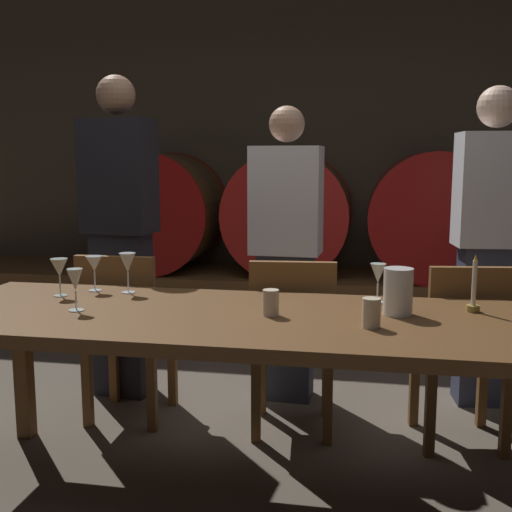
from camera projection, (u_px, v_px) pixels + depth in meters
ground_plane at (210, 482)px, 2.63m from camera, size 9.06×9.06×0.00m
back_wall at (299, 152)px, 5.52m from camera, size 6.97×0.24×2.82m
barrel_shelf at (290, 298)px, 5.17m from camera, size 6.28×0.90×0.42m
wine_barrel_left at (161, 212)px, 5.26m from camera, size 0.98×0.78×0.98m
wine_barrel_center at (290, 214)px, 5.06m from camera, size 0.98×0.78×0.98m
wine_barrel_right at (432, 216)px, 4.86m from camera, size 0.98×0.78×0.98m
dining_table at (268, 332)px, 2.39m from camera, size 2.67×0.86×0.76m
chair_left at (125, 329)px, 3.18m from camera, size 0.40×0.40×0.88m
chair_center at (293, 338)px, 3.02m from camera, size 0.43×0.43×0.88m
chair_right at (465, 347)px, 2.88m from camera, size 0.45×0.45×0.88m
guest_left at (120, 234)px, 3.51m from camera, size 0.40×0.28×1.79m
guest_center at (286, 253)px, 3.47m from camera, size 0.39×0.26×1.62m
guest_right at (490, 244)px, 3.38m from camera, size 0.40×0.28×1.72m
candle_center at (474, 295)px, 2.43m from camera, size 0.05×0.05×0.23m
pitcher at (398, 291)px, 2.38m from camera, size 0.11×0.11×0.18m
wine_glass_far_left at (59, 269)px, 2.70m from camera, size 0.07×0.07×0.16m
wine_glass_left at (94, 265)px, 2.80m from camera, size 0.07×0.07×0.16m
wine_glass_center at (75, 281)px, 2.43m from camera, size 0.06×0.06×0.17m
wine_glass_right at (128, 264)px, 2.76m from camera, size 0.07×0.07×0.18m
wine_glass_far_right at (378, 275)px, 2.57m from camera, size 0.07×0.07×0.16m
cup_left at (271, 303)px, 2.37m from camera, size 0.06×0.06×0.10m
cup_right at (371, 313)px, 2.20m from camera, size 0.07×0.07×0.11m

